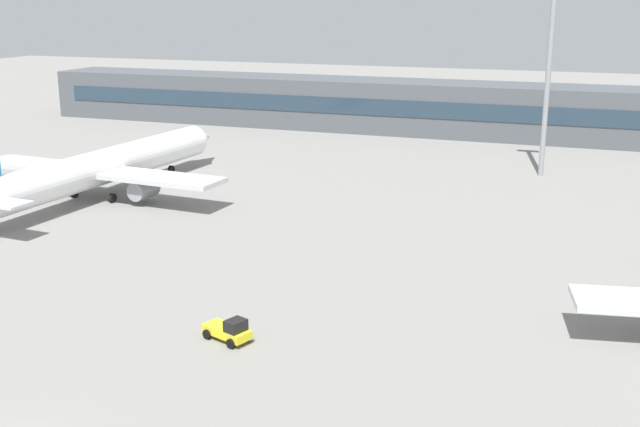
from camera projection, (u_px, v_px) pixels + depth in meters
name	position (u px, v px, depth m)	size (l,w,h in m)	color
ground_plane	(293.00, 240.00, 77.06)	(400.00, 400.00, 0.00)	gray
terminal_building	(438.00, 108.00, 136.49)	(151.33, 12.13, 9.00)	#4C5156
airplane_mid	(105.00, 167.00, 93.56)	(33.16, 47.48, 11.72)	white
baggage_tug_yellow	(229.00, 330.00, 54.18)	(3.90, 2.75, 1.75)	yellow
floodlight_tower_west	(551.00, 43.00, 100.60)	(3.20, 0.80, 30.73)	gray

